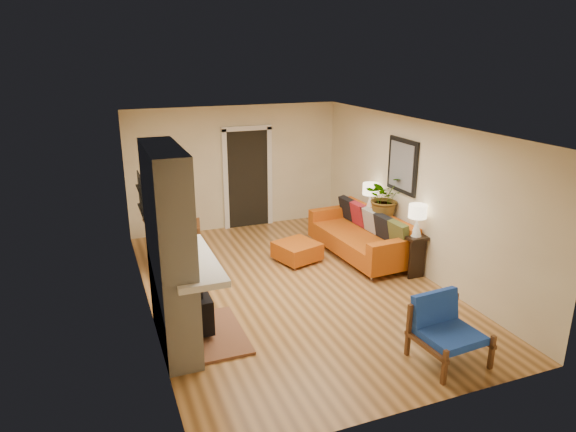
% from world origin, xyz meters
% --- Properties ---
extents(room_shell, '(6.50, 6.50, 6.50)m').
position_xyz_m(room_shell, '(0.60, 2.63, 1.24)').
color(room_shell, '#C2894A').
rests_on(room_shell, ground).
extents(fireplace, '(1.09, 1.68, 2.60)m').
position_xyz_m(fireplace, '(-2.00, -1.00, 1.24)').
color(fireplace, white).
rests_on(fireplace, ground).
extents(sofa, '(1.11, 2.33, 0.90)m').
position_xyz_m(sofa, '(1.74, 0.78, 0.39)').
color(sofa, silver).
rests_on(sofa, ground).
extents(ottoman, '(0.87, 0.87, 0.35)m').
position_xyz_m(ottoman, '(0.48, 0.97, 0.20)').
color(ottoman, silver).
rests_on(ottoman, ground).
extents(blue_chair, '(0.83, 0.81, 0.81)m').
position_xyz_m(blue_chair, '(0.99, -2.54, 0.44)').
color(blue_chair, brown).
rests_on(blue_chair, ground).
extents(dining_table, '(0.94, 1.79, 0.94)m').
position_xyz_m(dining_table, '(-1.58, 1.67, 0.62)').
color(dining_table, brown).
rests_on(dining_table, ground).
extents(console_table, '(0.34, 1.85, 0.72)m').
position_xyz_m(console_table, '(2.07, 0.42, 0.58)').
color(console_table, black).
rests_on(console_table, ground).
extents(lamp_near, '(0.30, 0.30, 0.54)m').
position_xyz_m(lamp_near, '(2.07, -0.35, 1.06)').
color(lamp_near, white).
rests_on(lamp_near, console_table).
extents(lamp_far, '(0.30, 0.30, 0.54)m').
position_xyz_m(lamp_far, '(2.07, 1.18, 1.06)').
color(lamp_far, white).
rests_on(lamp_far, console_table).
extents(houseplant, '(0.88, 0.81, 0.81)m').
position_xyz_m(houseplant, '(2.06, 0.66, 1.13)').
color(houseplant, '#1E5919').
rests_on(houseplant, console_table).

